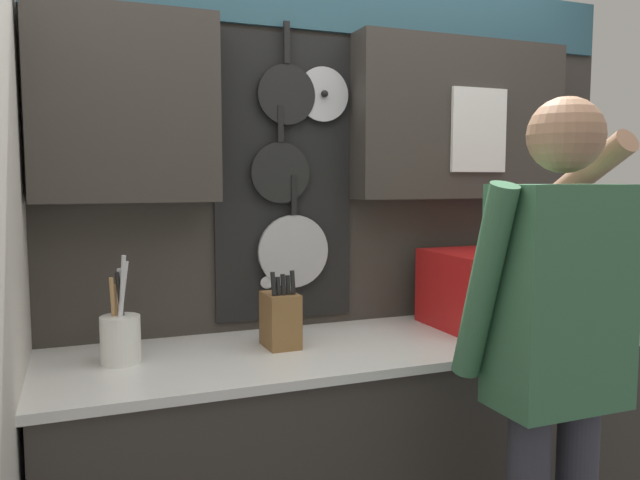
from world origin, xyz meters
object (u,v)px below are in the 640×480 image
object	(u,v)px
microwave	(491,288)
person	(555,341)
utensil_crock	(120,336)
knife_block	(280,319)

from	to	relation	value
microwave	person	world-z (taller)	person
person	utensil_crock	bearing A→B (deg)	149.88
microwave	utensil_crock	xyz separation A→B (m)	(-1.43, 0.00, -0.06)
utensil_crock	person	world-z (taller)	person
knife_block	person	distance (m)	0.91
microwave	knife_block	xyz separation A→B (m)	(-0.89, 0.00, -0.05)
person	knife_block	bearing A→B (deg)	132.66
microwave	knife_block	world-z (taller)	microwave
knife_block	utensil_crock	size ratio (longest dim) A/B	0.78
knife_block	utensil_crock	xyz separation A→B (m)	(-0.54, 0.00, -0.01)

